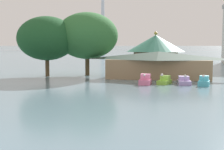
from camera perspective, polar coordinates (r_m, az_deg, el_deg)
pedal_boat_pink at (r=44.33m, az=6.05°, el=-0.95°), size 1.63×2.61×1.55m
pedal_boat_lime at (r=45.04m, az=9.50°, el=-1.01°), size 2.11×2.98×1.57m
pedal_boat_lavender at (r=45.11m, az=12.89°, el=-1.08°), size 1.97×2.84×1.47m
pedal_boat_cyan at (r=44.34m, az=16.32°, el=-1.18°), size 1.78×2.53×1.57m
boathouse at (r=52.01m, az=8.38°, el=1.92°), size 17.81×6.68×4.41m
green_roof_pavilion at (r=64.34m, az=7.90°, el=4.34°), size 11.67×11.67×8.13m
shoreline_tree_tall_left at (r=55.94m, az=-11.73°, el=6.51°), size 10.17×10.17×10.40m
shoreline_tree_mid at (r=56.47m, az=-4.53°, el=7.10°), size 10.98×10.98×11.22m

